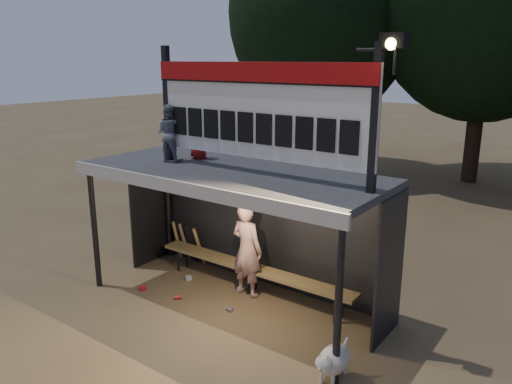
# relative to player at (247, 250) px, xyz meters

# --- Properties ---
(ground) EXTENTS (80.00, 80.00, 0.00)m
(ground) POSITION_rel_player_xyz_m (0.00, -0.42, -0.84)
(ground) COLOR brown
(ground) RESTS_ON ground
(player) EXTENTS (0.64, 0.44, 1.68)m
(player) POSITION_rel_player_xyz_m (0.00, 0.00, 0.00)
(player) COLOR silver
(player) RESTS_ON ground
(child_a) EXTENTS (0.55, 0.48, 0.96)m
(child_a) POSITION_rel_player_xyz_m (-1.26, -0.49, 1.96)
(child_a) COLOR gray
(child_a) RESTS_ON dugout_shelter
(child_b) EXTENTS (0.52, 0.45, 0.89)m
(child_b) POSITION_rel_player_xyz_m (-1.03, -0.04, 1.93)
(child_b) COLOR #A6191A
(child_b) RESTS_ON dugout_shelter
(dugout_shelter) EXTENTS (5.10, 2.08, 2.32)m
(dugout_shelter) POSITION_rel_player_xyz_m (0.00, -0.17, 1.01)
(dugout_shelter) COLOR #39393C
(dugout_shelter) RESTS_ON ground
(scoreboard_assembly) EXTENTS (4.10, 0.27, 1.99)m
(scoreboard_assembly) POSITION_rel_player_xyz_m (0.56, -0.42, 2.48)
(scoreboard_assembly) COLOR black
(scoreboard_assembly) RESTS_ON dugout_shelter
(bench) EXTENTS (4.00, 0.35, 0.48)m
(bench) POSITION_rel_player_xyz_m (0.00, 0.13, -0.41)
(bench) COLOR olive
(bench) RESTS_ON ground
(tree_left) EXTENTS (6.46, 6.46, 9.27)m
(tree_left) POSITION_rel_player_xyz_m (-4.00, 9.58, 4.67)
(tree_left) COLOR black
(tree_left) RESTS_ON ground
(dog) EXTENTS (0.36, 0.81, 0.49)m
(dog) POSITION_rel_player_xyz_m (2.34, -1.27, -0.56)
(dog) COLOR beige
(dog) RESTS_ON ground
(bats) EXTENTS (0.68, 0.35, 0.84)m
(bats) POSITION_rel_player_xyz_m (-1.79, 0.40, -0.41)
(bats) COLOR #9D7A49
(bats) RESTS_ON ground
(litter) EXTENTS (1.85, 1.13, 0.08)m
(litter) POSITION_rel_player_xyz_m (-0.75, -0.53, -0.80)
(litter) COLOR #A81C1F
(litter) RESTS_ON ground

